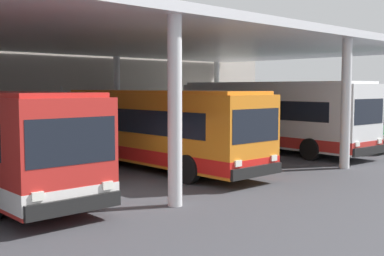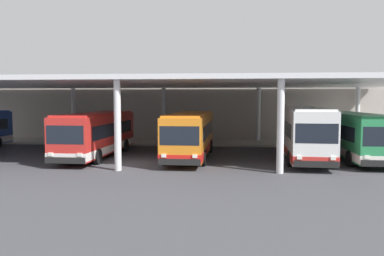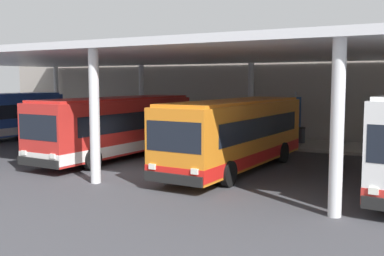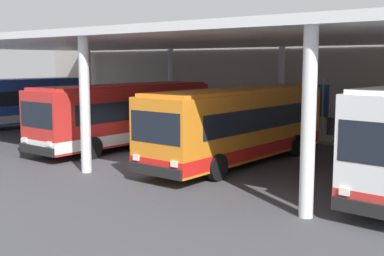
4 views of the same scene
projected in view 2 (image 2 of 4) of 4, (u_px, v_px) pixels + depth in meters
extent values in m
plane|color=#3D3D42|center=(129.00, 163.00, 24.93)|extent=(200.00, 200.00, 0.00)
cube|color=#A39E93|center=(161.00, 142.00, 36.59)|extent=(42.00, 4.50, 0.18)
cube|color=#ADA399|center=(166.00, 108.00, 39.59)|extent=(48.00, 1.60, 6.52)
cube|color=silver|center=(146.00, 83.00, 30.00)|extent=(40.00, 17.00, 0.30)
cylinder|color=silver|center=(73.00, 114.00, 39.02)|extent=(0.40, 0.40, 5.25)
cylinder|color=silver|center=(118.00, 125.00, 22.26)|extent=(0.40, 0.40, 5.25)
cylinder|color=silver|center=(164.00, 115.00, 38.14)|extent=(0.40, 0.40, 5.25)
cylinder|color=silver|center=(280.00, 126.00, 21.39)|extent=(0.40, 0.40, 5.25)
cylinder|color=silver|center=(258.00, 115.00, 37.27)|extent=(0.40, 0.40, 5.25)
cylinder|color=silver|center=(357.00, 115.00, 36.40)|extent=(0.40, 0.40, 5.25)
cube|color=red|center=(97.00, 133.00, 27.76)|extent=(2.75, 10.46, 2.70)
cube|color=white|center=(97.00, 147.00, 27.84)|extent=(2.78, 10.48, 0.50)
cube|color=black|center=(98.00, 129.00, 27.89)|extent=(2.75, 8.59, 0.90)
cube|color=black|center=(65.00, 135.00, 22.64)|extent=(2.30, 0.18, 1.10)
cube|color=black|center=(65.00, 160.00, 22.66)|extent=(2.45, 0.22, 0.36)
cube|color=red|center=(97.00, 114.00, 27.66)|extent=(2.54, 10.04, 0.12)
cube|color=yellow|center=(65.00, 121.00, 22.61)|extent=(1.75, 0.16, 0.28)
cube|color=white|center=(50.00, 154.00, 22.75)|extent=(0.28, 0.09, 0.20)
cube|color=white|center=(80.00, 155.00, 22.54)|extent=(0.28, 0.09, 0.20)
cylinder|color=black|center=(61.00, 156.00, 24.80)|extent=(0.30, 1.01, 1.00)
cylinder|color=black|center=(98.00, 157.00, 24.51)|extent=(0.30, 1.01, 1.00)
cylinder|color=black|center=(96.00, 145.00, 30.83)|extent=(0.30, 1.01, 1.00)
cylinder|color=black|center=(125.00, 145.00, 30.54)|extent=(0.30, 1.01, 1.00)
cube|color=orange|center=(190.00, 134.00, 27.17)|extent=(2.72, 10.45, 2.70)
cube|color=red|center=(190.00, 148.00, 27.25)|extent=(2.74, 10.47, 0.50)
cube|color=black|center=(190.00, 130.00, 27.30)|extent=(2.72, 8.58, 0.90)
cube|color=black|center=(179.00, 136.00, 22.05)|extent=(2.30, 0.17, 1.10)
cube|color=black|center=(179.00, 162.00, 22.07)|extent=(2.45, 0.21, 0.36)
cube|color=orange|center=(190.00, 114.00, 27.07)|extent=(2.51, 10.03, 0.12)
cube|color=yellow|center=(179.00, 121.00, 22.02)|extent=(1.75, 0.16, 0.28)
cube|color=white|center=(164.00, 156.00, 22.16)|extent=(0.28, 0.09, 0.20)
cube|color=white|center=(195.00, 156.00, 21.95)|extent=(0.28, 0.09, 0.20)
cylinder|color=black|center=(165.00, 157.00, 24.21)|extent=(0.30, 1.01, 1.00)
cylinder|color=black|center=(204.00, 158.00, 23.93)|extent=(0.30, 1.01, 1.00)
cylinder|color=black|center=(179.00, 146.00, 30.24)|extent=(0.30, 1.01, 1.00)
cylinder|color=black|center=(210.00, 146.00, 29.96)|extent=(0.30, 1.01, 1.00)
cube|color=white|center=(303.00, 132.00, 26.76)|extent=(3.17, 11.33, 3.10)
cube|color=red|center=(303.00, 149.00, 26.85)|extent=(3.19, 11.35, 0.50)
cube|color=black|center=(303.00, 127.00, 26.89)|extent=(3.09, 9.32, 0.90)
cube|color=black|center=(317.00, 133.00, 21.27)|extent=(2.30, 0.26, 1.10)
cube|color=black|center=(316.00, 164.00, 21.30)|extent=(2.46, 0.31, 0.36)
cube|color=white|center=(304.00, 108.00, 26.64)|extent=(2.95, 10.87, 0.12)
cube|color=yellow|center=(317.00, 115.00, 21.22)|extent=(1.75, 0.23, 0.28)
cube|color=white|center=(299.00, 158.00, 21.42)|extent=(0.28, 0.10, 0.20)
cube|color=white|center=(333.00, 158.00, 21.15)|extent=(0.28, 0.10, 0.20)
cylinder|color=black|center=(290.00, 159.00, 23.63)|extent=(0.34, 1.02, 1.00)
cylinder|color=black|center=(331.00, 160.00, 23.25)|extent=(0.34, 1.02, 1.00)
cylinder|color=black|center=(282.00, 146.00, 30.09)|extent=(0.34, 1.02, 1.00)
cylinder|color=black|center=(314.00, 147.00, 29.71)|extent=(0.34, 1.02, 1.00)
cube|color=#28844C|center=(355.00, 135.00, 26.68)|extent=(2.58, 10.42, 2.70)
cube|color=white|center=(354.00, 149.00, 26.75)|extent=(2.60, 10.44, 0.50)
cube|color=black|center=(354.00, 130.00, 26.80)|extent=(2.60, 8.55, 0.90)
cube|color=black|center=(384.00, 137.00, 21.54)|extent=(2.30, 0.14, 1.10)
cube|color=black|center=(384.00, 163.00, 21.56)|extent=(2.45, 0.18, 0.36)
cube|color=#2A8B50|center=(355.00, 114.00, 26.57)|extent=(2.37, 10.00, 0.12)
cube|color=yellow|center=(384.00, 122.00, 21.51)|extent=(1.75, 0.13, 0.28)
cube|color=white|center=(367.00, 157.00, 21.64)|extent=(0.28, 0.08, 0.20)
cylinder|color=black|center=(350.00, 159.00, 23.69)|extent=(0.29, 1.00, 1.00)
cylinder|color=black|center=(326.00, 147.00, 29.73)|extent=(0.29, 1.00, 1.00)
cylinder|color=black|center=(359.00, 147.00, 29.48)|extent=(0.29, 1.00, 1.00)
cube|color=#4C515B|center=(174.00, 137.00, 36.43)|extent=(1.80, 0.44, 0.08)
cube|color=#4C515B|center=(175.00, 134.00, 36.61)|extent=(1.80, 0.06, 0.44)
cube|color=#2D2D33|center=(167.00, 139.00, 36.51)|extent=(0.10, 0.36, 0.45)
cube|color=#2D2D33|center=(182.00, 139.00, 36.38)|extent=(0.10, 0.36, 0.45)
cylinder|color=#33383D|center=(203.00, 137.00, 36.36)|extent=(0.48, 0.48, 0.90)
cylinder|color=black|center=(203.00, 131.00, 36.32)|extent=(0.52, 0.52, 0.08)
cylinder|color=#B2B2B7|center=(202.00, 125.00, 35.30)|extent=(0.12, 0.12, 3.20)
cube|color=#285199|center=(202.00, 121.00, 35.26)|extent=(0.70, 0.04, 1.80)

